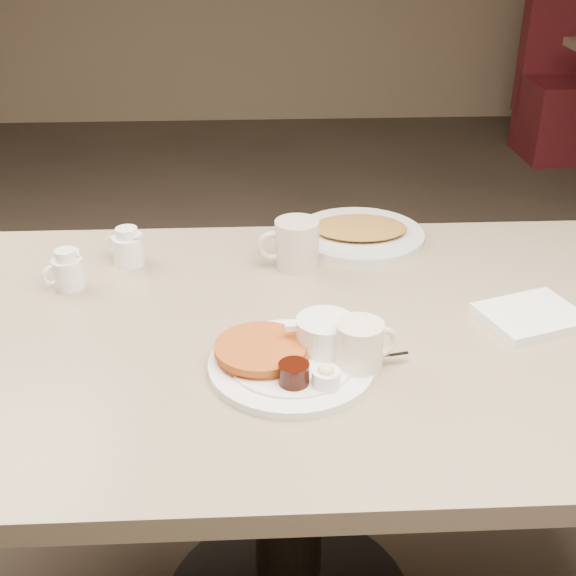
{
  "coord_description": "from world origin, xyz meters",
  "views": [
    {
      "loc": [
        -0.06,
        -1.15,
        1.45
      ],
      "look_at": [
        0.0,
        0.02,
        0.82
      ],
      "focal_mm": 47.21,
      "sensor_mm": 36.0,
      "label": 1
    }
  ],
  "objects_px": {
    "coffee_mug_far": "(295,244)",
    "hash_plate": "(359,232)",
    "diner_table": "(289,405)",
    "creamer_left": "(67,271)",
    "main_plate": "(294,355)",
    "creamer_right": "(128,248)",
    "coffee_mug_near": "(360,347)"
  },
  "relations": [
    {
      "from": "coffee_mug_far",
      "to": "hash_plate",
      "type": "xyz_separation_m",
      "value": [
        0.15,
        0.13,
        -0.04
      ]
    },
    {
      "from": "diner_table",
      "to": "creamer_left",
      "type": "bearing_deg",
      "value": 157.6
    },
    {
      "from": "main_plate",
      "to": "creamer_left",
      "type": "height_order",
      "value": "creamer_left"
    },
    {
      "from": "main_plate",
      "to": "creamer_right",
      "type": "xyz_separation_m",
      "value": [
        -0.32,
        0.39,
        0.01
      ]
    },
    {
      "from": "coffee_mug_far",
      "to": "hash_plate",
      "type": "bearing_deg",
      "value": 41.61
    },
    {
      "from": "coffee_mug_near",
      "to": "coffee_mug_far",
      "type": "distance_m",
      "value": 0.39
    },
    {
      "from": "coffee_mug_far",
      "to": "hash_plate",
      "type": "relative_size",
      "value": 0.44
    },
    {
      "from": "main_plate",
      "to": "coffee_mug_near",
      "type": "bearing_deg",
      "value": -10.49
    },
    {
      "from": "coffee_mug_near",
      "to": "coffee_mug_far",
      "type": "xyz_separation_m",
      "value": [
        -0.08,
        0.38,
        0.0
      ]
    },
    {
      "from": "hash_plate",
      "to": "coffee_mug_near",
      "type": "bearing_deg",
      "value": -97.49
    },
    {
      "from": "creamer_left",
      "to": "hash_plate",
      "type": "height_order",
      "value": "creamer_left"
    },
    {
      "from": "creamer_left",
      "to": "coffee_mug_far",
      "type": "bearing_deg",
      "value": 9.04
    },
    {
      "from": "coffee_mug_far",
      "to": "creamer_right",
      "type": "distance_m",
      "value": 0.35
    },
    {
      "from": "main_plate",
      "to": "coffee_mug_near",
      "type": "height_order",
      "value": "coffee_mug_near"
    },
    {
      "from": "diner_table",
      "to": "creamer_right",
      "type": "bearing_deg",
      "value": 139.34
    },
    {
      "from": "diner_table",
      "to": "coffee_mug_near",
      "type": "bearing_deg",
      "value": -52.45
    },
    {
      "from": "diner_table",
      "to": "creamer_right",
      "type": "xyz_separation_m",
      "value": [
        -0.32,
        0.27,
        0.21
      ]
    },
    {
      "from": "diner_table",
      "to": "coffee_mug_near",
      "type": "relative_size",
      "value": 12.76
    },
    {
      "from": "diner_table",
      "to": "main_plate",
      "type": "height_order",
      "value": "main_plate"
    },
    {
      "from": "diner_table",
      "to": "creamer_right",
      "type": "distance_m",
      "value": 0.47
    },
    {
      "from": "creamer_left",
      "to": "hash_plate",
      "type": "xyz_separation_m",
      "value": [
        0.6,
        0.2,
        -0.02
      ]
    },
    {
      "from": "coffee_mug_near",
      "to": "creamer_left",
      "type": "height_order",
      "value": "coffee_mug_near"
    },
    {
      "from": "coffee_mug_far",
      "to": "creamer_right",
      "type": "xyz_separation_m",
      "value": [
        -0.34,
        0.03,
        -0.01
      ]
    },
    {
      "from": "diner_table",
      "to": "hash_plate",
      "type": "relative_size",
      "value": 4.95
    },
    {
      "from": "coffee_mug_near",
      "to": "creamer_right",
      "type": "height_order",
      "value": "coffee_mug_near"
    },
    {
      "from": "coffee_mug_far",
      "to": "creamer_left",
      "type": "relative_size",
      "value": 1.65
    },
    {
      "from": "coffee_mug_far",
      "to": "hash_plate",
      "type": "height_order",
      "value": "coffee_mug_far"
    },
    {
      "from": "main_plate",
      "to": "creamer_right",
      "type": "relative_size",
      "value": 3.96
    },
    {
      "from": "main_plate",
      "to": "hash_plate",
      "type": "xyz_separation_m",
      "value": [
        0.17,
        0.5,
        -0.01
      ]
    },
    {
      "from": "diner_table",
      "to": "main_plate",
      "type": "distance_m",
      "value": 0.23
    },
    {
      "from": "coffee_mug_near",
      "to": "creamer_left",
      "type": "xyz_separation_m",
      "value": [
        -0.53,
        0.31,
        -0.01
      ]
    },
    {
      "from": "diner_table",
      "to": "hash_plate",
      "type": "distance_m",
      "value": 0.46
    }
  ]
}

